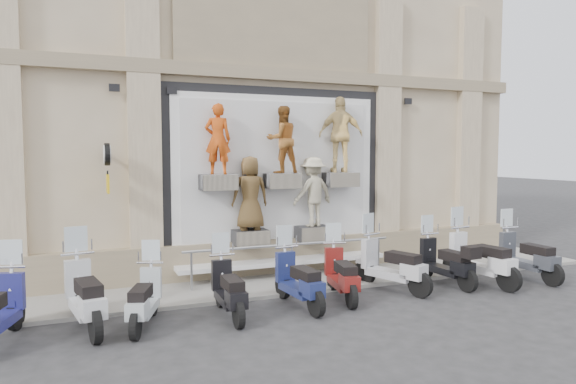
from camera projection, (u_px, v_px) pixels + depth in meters
name	position (u px, v px, depth m)	size (l,w,h in m)	color
ground	(332.00, 308.00, 9.88)	(90.00, 90.00, 0.00)	#29292C
sidewalk	(290.00, 281.00, 11.82)	(16.00, 2.20, 0.08)	#999691
building	(230.00, 55.00, 15.89)	(14.00, 8.60, 12.00)	beige
shop_vitrine	(285.00, 177.00, 12.28)	(5.60, 0.85, 4.30)	black
guard_rail	(292.00, 263.00, 11.69)	(5.06, 0.10, 0.93)	#9EA0A5
clock_sign_bracket	(107.00, 162.00, 10.48)	(0.10, 0.80, 1.02)	black
scooter_b	(85.00, 281.00, 8.59)	(0.60, 2.06, 1.68)	#BABCC0
scooter_c	(144.00, 286.00, 8.74)	(0.51, 1.74, 1.41)	#A3ACB1
scooter_d	(229.00, 277.00, 9.27)	(0.53, 1.80, 1.46)	black
scooter_e	(298.00, 268.00, 9.87)	(0.55, 1.87, 1.52)	navy
scooter_f	(341.00, 263.00, 10.41)	(0.54, 1.84, 1.49)	maroon
scooter_g	(392.00, 254.00, 11.06)	(0.58, 2.00, 1.63)	#AEAFB5
scooter_h	(445.00, 252.00, 11.54)	(0.55, 1.88, 1.52)	black
scooter_i	(480.00, 247.00, 11.59)	(0.61, 2.11, 1.71)	silver
scooter_j	(527.00, 246.00, 12.07)	(0.58, 1.98, 1.61)	#2F323A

